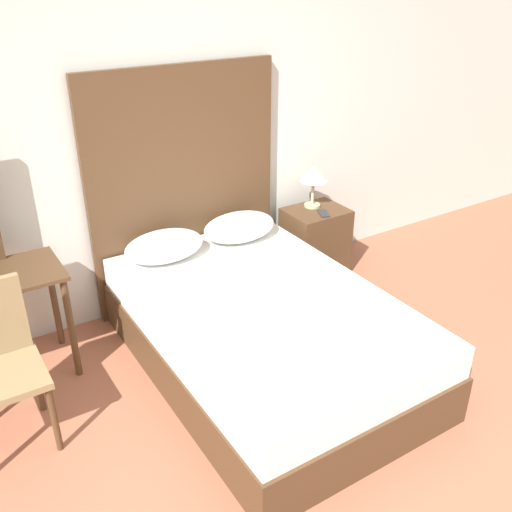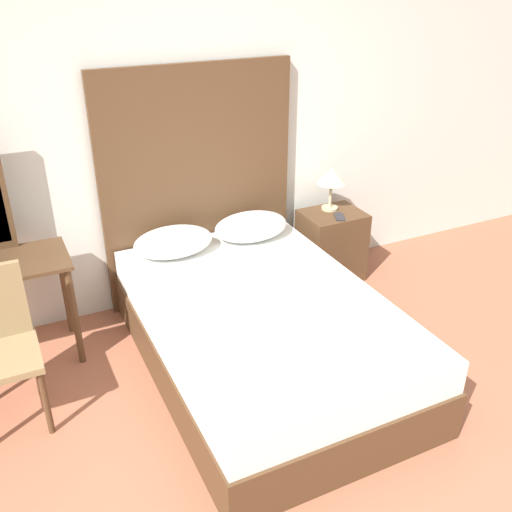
{
  "view_description": "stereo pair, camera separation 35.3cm",
  "coord_description": "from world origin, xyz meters",
  "views": [
    {
      "loc": [
        -1.61,
        -1.41,
        2.39
      ],
      "look_at": [
        0.07,
        1.25,
        0.77
      ],
      "focal_mm": 40.0,
      "sensor_mm": 36.0,
      "label": 1
    },
    {
      "loc": [
        -1.3,
        -1.59,
        2.39
      ],
      "look_at": [
        0.07,
        1.25,
        0.77
      ],
      "focal_mm": 40.0,
      "sensor_mm": 36.0,
      "label": 2
    }
  ],
  "objects": [
    {
      "name": "ground_plane",
      "position": [
        0.0,
        0.0,
        0.0
      ],
      "size": [
        16.0,
        16.0,
        0.0
      ],
      "primitive_type": "plane",
      "color": "#9E5B42"
    },
    {
      "name": "wall_back",
      "position": [
        0.0,
        2.31,
        1.35
      ],
      "size": [
        10.0,
        0.06,
        2.7
      ],
      "color": "silver",
      "rests_on": "ground_plane"
    },
    {
      "name": "bed",
      "position": [
        0.07,
        1.14,
        0.26
      ],
      "size": [
        1.41,
        2.14,
        0.52
      ],
      "color": "#4C331E",
      "rests_on": "ground_plane"
    },
    {
      "name": "headboard",
      "position": [
        0.07,
        2.23,
        0.9
      ],
      "size": [
        1.48,
        0.05,
        1.79
      ],
      "color": "#4C331E",
      "rests_on": "ground_plane"
    },
    {
      "name": "pillow_left",
      "position": [
        -0.24,
        1.97,
        0.62
      ],
      "size": [
        0.57,
        0.38,
        0.2
      ],
      "color": "white",
      "rests_on": "bed"
    },
    {
      "name": "pillow_right",
      "position": [
        0.38,
        1.97,
        0.62
      ],
      "size": [
        0.57,
        0.38,
        0.2
      ],
      "color": "white",
      "rests_on": "bed"
    },
    {
      "name": "phone_on_bed",
      "position": [
        0.36,
        1.44,
        0.53
      ],
      "size": [
        0.1,
        0.16,
        0.01
      ],
      "color": "#B7B7BC",
      "rests_on": "bed"
    },
    {
      "name": "nightstand",
      "position": [
        1.12,
        1.98,
        0.29
      ],
      "size": [
        0.49,
        0.39,
        0.59
      ],
      "color": "#4C331E",
      "rests_on": "ground_plane"
    },
    {
      "name": "table_lamp",
      "position": [
        1.13,
        2.06,
        0.86
      ],
      "size": [
        0.23,
        0.23,
        0.35
      ],
      "color": "tan",
      "rests_on": "nightstand"
    },
    {
      "name": "phone_on_nightstand",
      "position": [
        1.12,
        1.88,
        0.59
      ],
      "size": [
        0.12,
        0.17,
        0.01
      ],
      "color": "#232328",
      "rests_on": "nightstand"
    }
  ]
}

